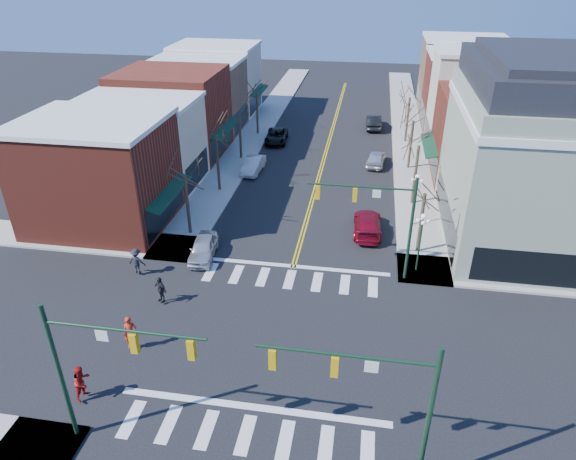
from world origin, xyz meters
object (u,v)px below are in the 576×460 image
at_px(lamppost_midblock, 416,191).
at_px(car_right_near, 367,224).
at_px(victorian_corner, 546,153).
at_px(pedestrian_dark_b, 137,261).
at_px(car_left_near, 203,248).
at_px(pedestrian_red_b, 82,382).
at_px(car_left_mid, 253,165).
at_px(car_right_far, 374,122).
at_px(lamppost_corner, 421,233).
at_px(pedestrian_dark_a, 160,289).
at_px(pedestrian_red_a, 130,333).
at_px(car_right_mid, 376,158).
at_px(car_left_far, 276,136).

distance_m(lamppost_midblock, car_right_near, 4.37).
xyz_separation_m(victorian_corner, car_right_near, (-11.70, -1.10, -5.92)).
relative_size(car_right_near, pedestrian_dark_b, 2.83).
bearing_deg(victorian_corner, car_left_near, -164.15).
xyz_separation_m(victorian_corner, pedestrian_red_b, (-24.55, -19.90, -5.56)).
bearing_deg(car_left_mid, car_right_far, 57.65).
distance_m(lamppost_corner, car_left_mid, 21.25).
xyz_separation_m(car_right_near, pedestrian_red_b, (-12.85, -18.79, 0.36)).
relative_size(victorian_corner, pedestrian_dark_a, 8.28).
bearing_deg(car_left_mid, pedestrian_red_a, -88.87).
relative_size(car_right_near, car_right_mid, 1.20).
distance_m(lamppost_corner, car_right_far, 31.23).
xyz_separation_m(car_right_near, car_right_far, (0.00, 26.08, 0.06)).
bearing_deg(car_left_near, lamppost_midblock, 18.98).
bearing_deg(pedestrian_red_b, car_right_mid, -7.91).
relative_size(pedestrian_dark_a, pedestrian_dark_b, 0.96).
distance_m(pedestrian_red_a, pedestrian_dark_a, 4.18).
bearing_deg(car_left_far, car_right_far, 28.85).
distance_m(car_left_near, pedestrian_dark_b, 4.60).
relative_size(car_left_near, pedestrian_red_b, 2.19).
bearing_deg(lamppost_midblock, car_right_near, -154.75).
xyz_separation_m(car_right_mid, car_right_far, (-0.46, 12.01, 0.07)).
height_order(car_left_mid, car_right_far, car_right_far).
height_order(car_right_mid, pedestrian_dark_b, pedestrian_dark_b).
relative_size(pedestrian_red_b, pedestrian_dark_a, 1.10).
xyz_separation_m(lamppost_corner, car_left_mid, (-14.60, 15.27, -2.26)).
bearing_deg(car_right_far, car_left_far, 29.95).
xyz_separation_m(lamppost_corner, car_left_near, (-14.60, -0.50, -2.26)).
bearing_deg(lamppost_corner, pedestrian_red_a, -146.56).
bearing_deg(pedestrian_dark_b, pedestrian_dark_a, 140.15).
bearing_deg(car_right_mid, pedestrian_dark_b, 62.15).
distance_m(victorian_corner, car_right_far, 28.19).
bearing_deg(car_left_far, victorian_corner, -43.15).
distance_m(victorian_corner, pedestrian_dark_b, 28.65).
relative_size(car_left_far, pedestrian_red_a, 2.52).
bearing_deg(car_right_near, lamppost_corner, 122.71).
height_order(lamppost_corner, pedestrian_dark_a, lamppost_corner).
bearing_deg(pedestrian_dark_b, lamppost_midblock, -146.36).
distance_m(car_left_mid, car_left_far, 8.92).
distance_m(car_left_far, car_right_near, 21.98).
xyz_separation_m(car_right_mid, pedestrian_red_b, (-13.32, -32.86, 0.37)).
xyz_separation_m(car_right_far, pedestrian_dark_b, (-14.80, -34.32, 0.25)).
bearing_deg(car_left_mid, car_right_near, -39.66).
xyz_separation_m(car_left_near, pedestrian_red_b, (-1.65, -13.40, 0.39)).
distance_m(car_right_near, car_right_far, 26.08).
distance_m(car_left_mid, car_right_far, 19.29).
bearing_deg(car_left_near, car_right_near, 19.09).
height_order(lamppost_corner, car_right_mid, lamppost_corner).
bearing_deg(pedestrian_dark_b, victorian_corner, -155.34).
bearing_deg(car_left_mid, pedestrian_dark_b, -97.80).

